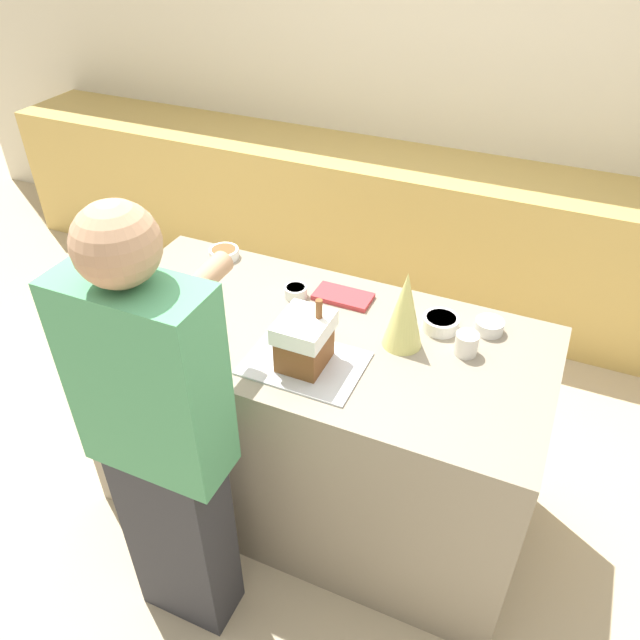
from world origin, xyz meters
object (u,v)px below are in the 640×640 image
at_px(baking_tray, 305,363).
at_px(cookbook, 343,296).
at_px(gingerbread_house, 304,340).
at_px(candy_bowl_behind_tray, 489,326).
at_px(candy_bowl_far_left, 296,291).
at_px(mug, 466,344).
at_px(decorative_tree, 405,310).
at_px(person, 162,444).
at_px(candy_bowl_near_tray_right, 441,322).
at_px(candy_bowl_center_rear, 224,253).

bearing_deg(baking_tray, cookbook, 94.08).
relative_size(gingerbread_house, candy_bowl_behind_tray, 2.44).
bearing_deg(cookbook, candy_bowl_far_left, -160.23).
bearing_deg(mug, candy_bowl_far_left, 173.89).
height_order(baking_tray, candy_bowl_far_left, candy_bowl_far_left).
relative_size(candy_bowl_behind_tray, candy_bowl_far_left, 1.15).
xyz_separation_m(candy_bowl_far_left, mug, (0.70, -0.08, 0.02)).
bearing_deg(decorative_tree, person, -127.80).
height_order(candy_bowl_near_tray_right, mug, mug).
bearing_deg(candy_bowl_near_tray_right, mug, -40.93).
distance_m(candy_bowl_center_rear, mug, 1.15).
height_order(decorative_tree, candy_bowl_center_rear, decorative_tree).
distance_m(decorative_tree, candy_bowl_behind_tray, 0.36).
bearing_deg(person, candy_bowl_near_tray_right, 52.58).
xyz_separation_m(gingerbread_house, candy_bowl_center_rear, (-0.63, 0.51, -0.08)).
height_order(gingerbread_house, mug, gingerbread_house).
xyz_separation_m(candy_bowl_center_rear, person, (0.35, -0.98, -0.08)).
relative_size(candy_bowl_near_tray_right, person, 0.08).
bearing_deg(mug, gingerbread_house, -149.89).
bearing_deg(cookbook, decorative_tree, -30.83).
relative_size(baking_tray, candy_bowl_center_rear, 3.11).
distance_m(baking_tray, candy_bowl_far_left, 0.42).
bearing_deg(baking_tray, gingerbread_house, 36.86).
xyz_separation_m(candy_bowl_center_rear, candy_bowl_behind_tray, (1.18, -0.06, 0.00)).
distance_m(baking_tray, person, 0.55).
bearing_deg(candy_bowl_behind_tray, person, -132.12).
distance_m(candy_bowl_center_rear, cookbook, 0.61).
distance_m(gingerbread_house, candy_bowl_far_left, 0.43).
bearing_deg(mug, candy_bowl_center_rear, 168.78).
relative_size(gingerbread_house, candy_bowl_far_left, 2.81).
bearing_deg(decorative_tree, candy_bowl_behind_tray, 36.34).
bearing_deg(candy_bowl_center_rear, cookbook, -7.95).
height_order(decorative_tree, candy_bowl_near_tray_right, decorative_tree).
xyz_separation_m(candy_bowl_far_left, person, (-0.07, -0.83, -0.09)).
height_order(candy_bowl_far_left, mug, mug).
height_order(decorative_tree, cookbook, decorative_tree).
relative_size(candy_bowl_far_left, mug, 1.10).
bearing_deg(cookbook, candy_bowl_center_rear, 172.05).
distance_m(gingerbread_house, decorative_tree, 0.37).
distance_m(candy_bowl_center_rear, person, 1.04).
height_order(gingerbread_house, cookbook, gingerbread_house).
xyz_separation_m(decorative_tree, cookbook, (-0.30, 0.18, -0.14)).
distance_m(cookbook, person, 0.93).
bearing_deg(decorative_tree, gingerbread_house, -137.99).
distance_m(candy_bowl_far_left, cookbook, 0.19).
relative_size(gingerbread_house, candy_bowl_near_tray_right, 1.89).
height_order(candy_bowl_behind_tray, mug, mug).
xyz_separation_m(candy_bowl_center_rear, candy_bowl_near_tray_right, (1.01, -0.12, 0.01)).
xyz_separation_m(gingerbread_house, mug, (0.49, 0.29, -0.07)).
bearing_deg(candy_bowl_center_rear, mug, -11.22).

